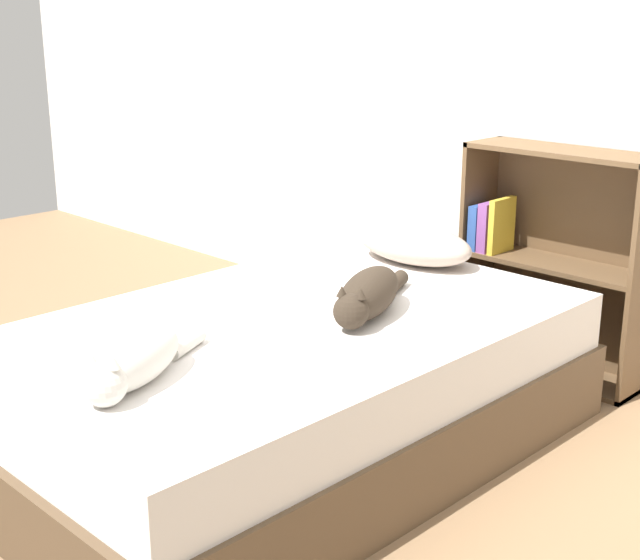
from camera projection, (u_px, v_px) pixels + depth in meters
ground_plane at (289, 446)px, 3.08m from camera, size 8.00×8.00×0.00m
wall_back at (534, 59)px, 3.66m from camera, size 8.00×0.06×2.50m
bed at (289, 385)px, 3.01m from camera, size 1.26×2.01×0.47m
pillow at (414, 244)px, 3.57m from camera, size 0.52×0.30×0.15m
cat_light at (134, 363)px, 2.40m from camera, size 0.30×0.53×0.14m
cat_dark at (368, 295)px, 2.94m from camera, size 0.33×0.58×0.15m
bookshelf at (555, 258)px, 3.64m from camera, size 0.78×0.26×0.93m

